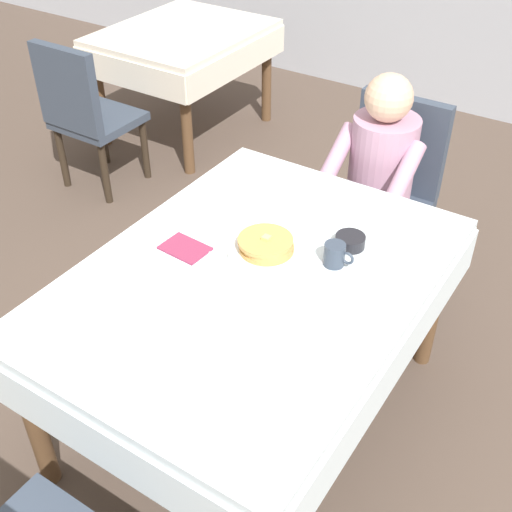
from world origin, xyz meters
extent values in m
plane|color=brown|center=(0.00, 0.00, 0.00)|extent=(14.00, 14.00, 0.00)
cube|color=silver|center=(0.00, 0.00, 0.72)|extent=(1.10, 1.50, 0.04)
cube|color=silver|center=(0.00, -0.76, 0.61)|extent=(1.10, 0.01, 0.18)
cube|color=silver|center=(0.00, 0.76, 0.61)|extent=(1.10, 0.01, 0.18)
cube|color=silver|center=(-0.56, 0.00, 0.61)|extent=(0.01, 1.50, 0.18)
cube|color=silver|center=(0.56, 0.00, 0.61)|extent=(0.01, 1.50, 0.18)
cylinder|color=brown|center=(-0.47, -0.67, 0.35)|extent=(0.07, 0.07, 0.70)
cylinder|color=brown|center=(-0.47, 0.67, 0.35)|extent=(0.07, 0.07, 0.70)
cylinder|color=brown|center=(0.47, 0.67, 0.35)|extent=(0.07, 0.07, 0.70)
cube|color=#384251|center=(0.02, 1.07, 0.42)|extent=(0.44, 0.44, 0.05)
cube|color=#384251|center=(0.02, 1.27, 0.69)|extent=(0.44, 0.06, 0.48)
cylinder|color=#2D2319|center=(0.20, 0.89, 0.20)|extent=(0.04, 0.04, 0.40)
cylinder|color=#2D2319|center=(-0.16, 0.89, 0.20)|extent=(0.04, 0.04, 0.40)
cylinder|color=#2D2319|center=(0.20, 1.25, 0.20)|extent=(0.04, 0.04, 0.40)
cylinder|color=#2D2319|center=(-0.16, 1.25, 0.20)|extent=(0.04, 0.04, 0.40)
cylinder|color=#B2849E|center=(0.02, 1.05, 0.68)|extent=(0.30, 0.30, 0.46)
sphere|color=#D8AD8C|center=(0.02, 1.03, 1.02)|extent=(0.21, 0.21, 0.21)
cylinder|color=#B2849E|center=(0.18, 0.91, 0.75)|extent=(0.08, 0.29, 0.23)
cylinder|color=#B2849E|center=(-0.14, 0.91, 0.75)|extent=(0.08, 0.29, 0.23)
cylinder|color=#383D51|center=(0.10, 0.87, 0.23)|extent=(0.10, 0.10, 0.45)
cylinder|color=#383D51|center=(-0.06, 0.87, 0.23)|extent=(0.10, 0.10, 0.45)
cylinder|color=white|center=(-0.02, 0.12, 0.75)|extent=(0.28, 0.28, 0.02)
cylinder|color=tan|center=(-0.02, 0.13, 0.76)|extent=(0.20, 0.20, 0.02)
cylinder|color=tan|center=(-0.02, 0.12, 0.78)|extent=(0.19, 0.19, 0.02)
cylinder|color=tan|center=(-0.03, 0.12, 0.80)|extent=(0.20, 0.20, 0.01)
cube|color=#F4E072|center=(-0.02, 0.12, 0.81)|extent=(0.03, 0.03, 0.01)
cylinder|color=#333D4C|center=(0.21, 0.20, 0.78)|extent=(0.08, 0.08, 0.08)
torus|color=#333D4C|center=(0.26, 0.20, 0.79)|extent=(0.05, 0.01, 0.05)
cylinder|color=black|center=(0.21, 0.33, 0.76)|extent=(0.11, 0.11, 0.04)
cone|color=silver|center=(-0.26, 0.29, 0.78)|extent=(0.08, 0.08, 0.07)
cube|color=silver|center=(-0.21, 0.10, 0.74)|extent=(0.03, 0.18, 0.00)
cube|color=silver|center=(0.17, 0.10, 0.74)|extent=(0.02, 0.20, 0.00)
cube|color=silver|center=(-0.07, -0.18, 0.74)|extent=(0.15, 0.02, 0.00)
cube|color=#8C2D4C|center=(-0.29, -0.02, 0.74)|extent=(0.18, 0.13, 0.01)
cube|color=silver|center=(-1.81, 1.91, 0.72)|extent=(0.90, 1.10, 0.04)
cube|color=silver|center=(-1.81, 1.35, 0.61)|extent=(0.90, 0.01, 0.18)
cube|color=silver|center=(-1.81, 2.47, 0.61)|extent=(0.90, 0.01, 0.18)
cube|color=silver|center=(-2.27, 1.91, 0.61)|extent=(0.01, 1.10, 0.18)
cube|color=silver|center=(-1.36, 1.91, 0.61)|extent=(0.01, 1.10, 0.18)
cylinder|color=brown|center=(-2.18, 1.44, 0.35)|extent=(0.07, 0.07, 0.70)
cylinder|color=brown|center=(-1.44, 1.44, 0.35)|extent=(0.07, 0.07, 0.70)
cylinder|color=brown|center=(-2.18, 2.38, 0.35)|extent=(0.07, 0.07, 0.70)
cylinder|color=brown|center=(-1.44, 2.38, 0.35)|extent=(0.07, 0.07, 0.70)
cube|color=#384251|center=(-1.81, 1.06, 0.42)|extent=(0.44, 0.44, 0.05)
cube|color=#384251|center=(-1.81, 0.86, 0.69)|extent=(0.44, 0.06, 0.48)
cylinder|color=#2D2319|center=(-1.99, 1.24, 0.20)|extent=(0.04, 0.04, 0.40)
cylinder|color=#2D2319|center=(-1.63, 1.24, 0.20)|extent=(0.04, 0.04, 0.40)
cylinder|color=#2D2319|center=(-1.99, 0.88, 0.20)|extent=(0.04, 0.04, 0.40)
cylinder|color=#2D2319|center=(-1.63, 0.88, 0.20)|extent=(0.04, 0.04, 0.40)
camera|label=1|loc=(0.97, -1.46, 2.15)|focal=45.63mm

